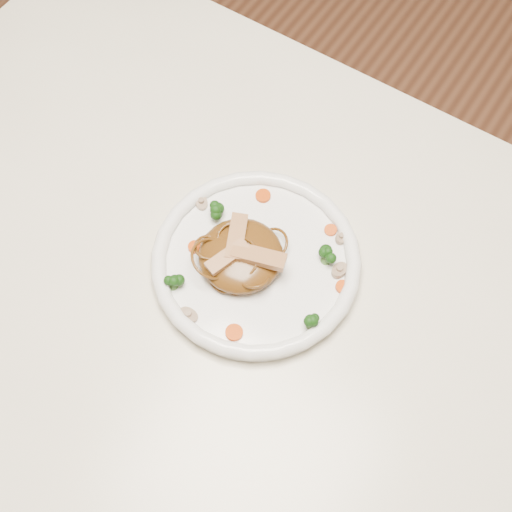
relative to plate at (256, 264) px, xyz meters
The scene contains 20 objects.
ground 0.76m from the plate, 112.95° to the right, with size 4.00×4.00×0.00m, color brown.
table 0.11m from the plate, 112.95° to the right, with size 1.20×0.80×0.75m.
plate is the anchor object (origin of this frame).
noodle_mound 0.03m from the plate, 147.56° to the right, with size 0.11×0.11×0.04m, color brown.
chicken_a 0.05m from the plate, 42.55° to the right, with size 0.07×0.02×0.01m, color tan.
chicken_b 0.05m from the plate, behind, with size 0.07×0.02×0.01m, color tan.
chicken_c 0.06m from the plate, 128.68° to the right, with size 0.06×0.02×0.01m, color tan.
broccoli_0 0.09m from the plate, 33.54° to the left, with size 0.02×0.02×0.03m, color #18430D, non-canonical shape.
broccoli_1 0.09m from the plate, 160.78° to the left, with size 0.03×0.03×0.03m, color #18430D, non-canonical shape.
broccoli_2 0.11m from the plate, 128.13° to the right, with size 0.02×0.02×0.03m, color #18430D, non-canonical shape.
broccoli_3 0.11m from the plate, 19.42° to the right, with size 0.02×0.02×0.03m, color #18430D, non-canonical shape.
carrot_0 0.11m from the plate, 57.51° to the left, with size 0.02×0.02×0.01m, color #CC3707.
carrot_1 0.08m from the plate, 160.33° to the right, with size 0.02×0.02×0.01m, color #CC3707.
carrot_2 0.12m from the plate, 14.06° to the left, with size 0.02×0.02×0.01m, color #CC3707.
carrot_3 0.10m from the plate, 117.63° to the left, with size 0.02×0.02×0.01m, color #CC3707.
carrot_4 0.10m from the plate, 71.87° to the right, with size 0.02×0.02×0.01m, color #CC3707.
mushroom_0 0.12m from the plate, 104.27° to the right, with size 0.03×0.03×0.01m, color gray.
mushroom_1 0.11m from the plate, 25.34° to the left, with size 0.03×0.03×0.01m, color gray.
mushroom_2 0.12m from the plate, 163.56° to the left, with size 0.02×0.02×0.01m, color gray.
mushroom_3 0.12m from the plate, 49.59° to the left, with size 0.02×0.02×0.01m, color gray.
Camera 1 is at (0.24, -0.32, 1.57)m, focal length 48.59 mm.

